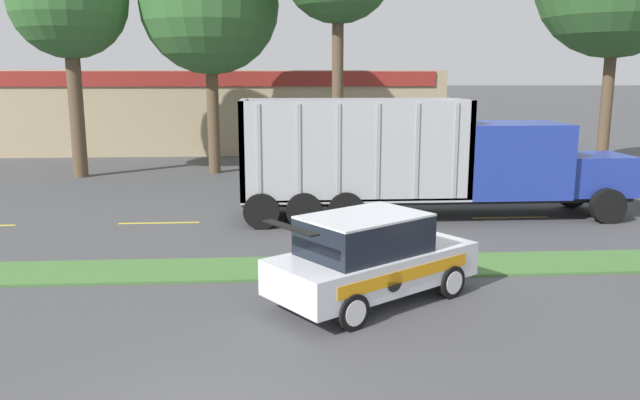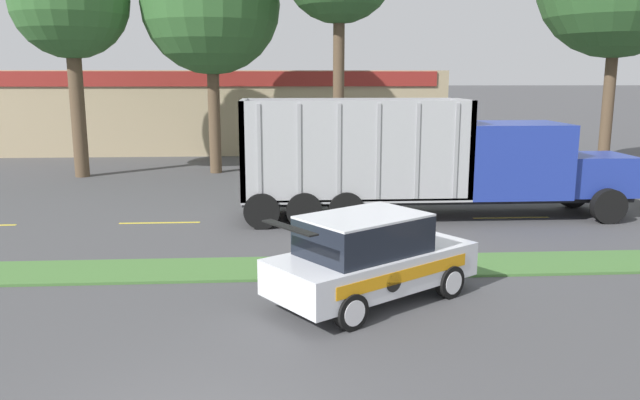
{
  "view_description": "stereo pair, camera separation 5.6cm",
  "coord_description": "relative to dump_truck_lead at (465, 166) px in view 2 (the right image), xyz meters",
  "views": [
    {
      "loc": [
        1.02,
        -6.67,
        4.32
      ],
      "look_at": [
        2.04,
        8.34,
        1.33
      ],
      "focal_mm": 35.0,
      "sensor_mm": 36.0,
      "label": 1
    },
    {
      "loc": [
        1.08,
        -6.67,
        4.32
      ],
      "look_at": [
        2.04,
        8.34,
        1.33
      ],
      "focal_mm": 35.0,
      "sensor_mm": 36.0,
      "label": 2
    }
  ],
  "objects": [
    {
      "name": "grass_verge",
      "position": [
        -6.77,
        -5.1,
        -1.57
      ],
      "size": [
        120.0,
        1.7,
        0.06
      ],
      "primitive_type": "cube",
      "color": "#477538",
      "rests_on": "ground_plane"
    },
    {
      "name": "centre_line_4",
      "position": [
        -9.33,
        -0.25,
        -1.6
      ],
      "size": [
        2.4,
        0.14,
        0.01
      ],
      "primitive_type": "cube",
      "color": "yellow",
      "rests_on": "ground_plane"
    },
    {
      "name": "centre_line_5",
      "position": [
        -3.93,
        -0.25,
        -1.6
      ],
      "size": [
        2.4,
        0.14,
        0.01
      ],
      "primitive_type": "cube",
      "color": "yellow",
      "rests_on": "ground_plane"
    },
    {
      "name": "centre_line_6",
      "position": [
        1.47,
        -0.25,
        -1.6
      ],
      "size": [
        2.4,
        0.14,
        0.01
      ],
      "primitive_type": "cube",
      "color": "yellow",
      "rests_on": "ground_plane"
    },
    {
      "name": "dump_truck_lead",
      "position": [
        0.0,
        0.0,
        0.0
      ],
      "size": [
        12.06,
        2.63,
        3.65
      ],
      "color": "black",
      "rests_on": "ground_plane"
    },
    {
      "name": "rally_car",
      "position": [
        -3.98,
        -7.24,
        -0.71
      ],
      "size": [
        4.45,
        3.83,
        1.78
      ],
      "color": "silver",
      "rests_on": "ground_plane"
    },
    {
      "name": "store_building_backdrop",
      "position": [
        -10.16,
        21.65,
        0.73
      ],
      "size": [
        27.61,
        12.1,
        4.65
      ],
      "color": "tan",
      "rests_on": "ground_plane"
    }
  ]
}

